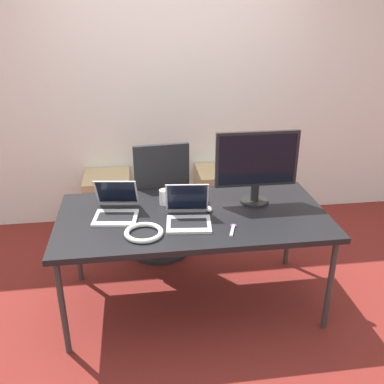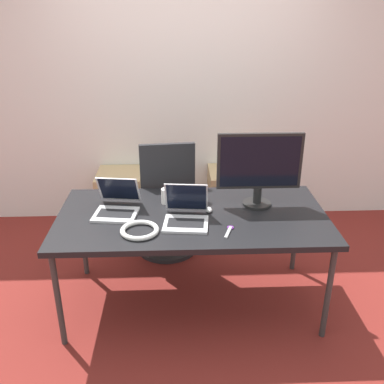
{
  "view_description": "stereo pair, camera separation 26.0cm",
  "coord_description": "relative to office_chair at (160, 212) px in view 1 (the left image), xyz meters",
  "views": [
    {
      "loc": [
        -0.37,
        -2.64,
        2.11
      ],
      "look_at": [
        0.0,
        0.05,
        0.9
      ],
      "focal_mm": 40.0,
      "sensor_mm": 36.0,
      "label": 1
    },
    {
      "loc": [
        -0.11,
        -2.66,
        2.11
      ],
      "look_at": [
        0.0,
        0.05,
        0.9
      ],
      "focal_mm": 40.0,
      "sensor_mm": 36.0,
      "label": 2
    }
  ],
  "objects": [
    {
      "name": "scissors",
      "position": [
        0.42,
        -0.97,
        0.34
      ],
      "size": [
        0.09,
        0.17,
        0.01
      ],
      "color": "#B2B2B7",
      "rests_on": "desk"
    },
    {
      "name": "office_chair",
      "position": [
        0.0,
        0.0,
        0.0
      ],
      "size": [
        0.56,
        0.58,
        1.1
      ],
      "color": "#232326",
      "rests_on": "ground_plane"
    },
    {
      "name": "mouse",
      "position": [
        0.31,
        -0.69,
        0.35
      ],
      "size": [
        0.04,
        0.07,
        0.03
      ],
      "color": "silver",
      "rests_on": "desk"
    },
    {
      "name": "cabinet_right",
      "position": [
        0.63,
        0.52,
        -0.13
      ],
      "size": [
        0.43,
        0.47,
        0.58
      ],
      "color": "tan",
      "rests_on": "ground_plane"
    },
    {
      "name": "coffee_cup_brown",
      "position": [
        0.27,
        -0.51,
        0.39
      ],
      "size": [
        0.08,
        0.08,
        0.12
      ],
      "color": "maroon",
      "rests_on": "desk"
    },
    {
      "name": "monitor",
      "position": [
        0.67,
        -0.59,
        0.63
      ],
      "size": [
        0.6,
        0.21,
        0.54
      ],
      "color": "black",
      "rests_on": "desk"
    },
    {
      "name": "ground_plane",
      "position": [
        0.2,
        -0.72,
        -0.42
      ],
      "size": [
        14.0,
        14.0,
        0.0
      ],
      "primitive_type": "plane",
      "color": "maroon"
    },
    {
      "name": "coffee_cup_white",
      "position": [
        0.01,
        -0.53,
        0.39
      ],
      "size": [
        0.07,
        0.07,
        0.11
      ],
      "color": "white",
      "rests_on": "desk"
    },
    {
      "name": "cabinet_left",
      "position": [
        -0.47,
        0.52,
        -0.13
      ],
      "size": [
        0.43,
        0.47,
        0.58
      ],
      "color": "tan",
      "rests_on": "ground_plane"
    },
    {
      "name": "laptop_left",
      "position": [
        -0.34,
        -0.66,
        0.38
      ],
      "size": [
        0.32,
        0.39,
        0.23
      ],
      "color": "silver",
      "rests_on": "desk"
    },
    {
      "name": "wall_back",
      "position": [
        0.2,
        0.79,
        0.88
      ],
      "size": [
        10.0,
        0.05,
        2.6
      ],
      "color": "white",
      "rests_on": "ground_plane"
    },
    {
      "name": "laptop_right",
      "position": [
        0.15,
        -0.83,
        0.38
      ],
      "size": [
        0.32,
        0.35,
        0.25
      ],
      "color": "silver",
      "rests_on": "desk"
    },
    {
      "name": "cable_coil",
      "position": [
        -0.15,
        -0.96,
        0.35
      ],
      "size": [
        0.25,
        0.25,
        0.03
      ],
      "color": "white",
      "rests_on": "desk"
    },
    {
      "name": "desk",
      "position": [
        0.2,
        -0.72,
        0.29
      ],
      "size": [
        1.88,
        0.94,
        0.75
      ],
      "color": "black",
      "rests_on": "ground_plane"
    }
  ]
}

